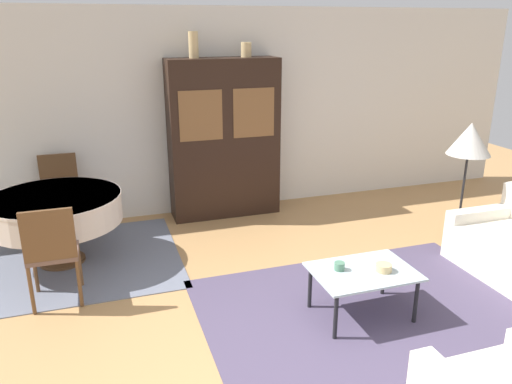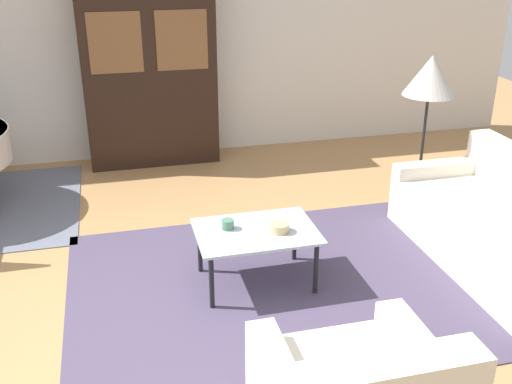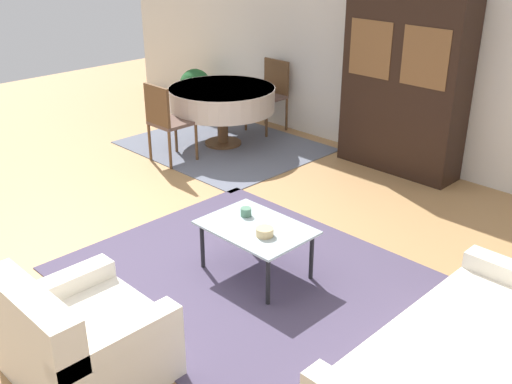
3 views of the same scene
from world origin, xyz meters
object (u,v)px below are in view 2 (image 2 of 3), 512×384
at_px(floor_lamp, 430,79).
at_px(cup, 228,224).
at_px(couch, 505,230).
at_px(coffee_table, 256,236).
at_px(bowl, 279,228).
at_px(display_cabinet, 150,72).

bearing_deg(floor_lamp, cup, -154.47).
xyz_separation_m(couch, coffee_table, (-1.99, 0.17, 0.12)).
bearing_deg(bowl, coffee_table, 158.49).
bearing_deg(floor_lamp, display_cabinet, 143.58).
height_order(floor_lamp, cup, floor_lamp).
relative_size(couch, cup, 21.25).
bearing_deg(bowl, display_cabinet, 102.43).
distance_m(couch, cup, 2.21).
relative_size(coffee_table, floor_lamp, 0.62).
height_order(couch, cup, couch).
bearing_deg(display_cabinet, cup, -84.06).
distance_m(coffee_table, floor_lamp, 2.35).
bearing_deg(coffee_table, bowl, -21.51).
distance_m(floor_lamp, bowl, 2.23).
bearing_deg(bowl, couch, -3.43).
xyz_separation_m(display_cabinet, cup, (0.29, -2.78, -0.56)).
distance_m(couch, bowl, 1.85).
xyz_separation_m(couch, floor_lamp, (-0.07, 1.26, 0.93)).
bearing_deg(couch, display_cabinet, 39.26).
distance_m(couch, display_cabinet, 3.99).
bearing_deg(bowl, cup, 158.68).
bearing_deg(display_cabinet, bowl, -77.57).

